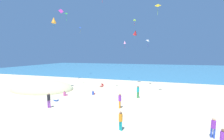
{
  "coord_description": "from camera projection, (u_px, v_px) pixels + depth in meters",
  "views": [
    {
      "loc": [
        5.94,
        -12.05,
        5.79
      ],
      "look_at": [
        0.0,
        8.18,
        3.55
      ],
      "focal_mm": 22.5,
      "sensor_mm": 36.0,
      "label": 1
    }
  ],
  "objects": [
    {
      "name": "kite_yellow",
      "position": [
        158.0,
        5.0,
        19.08
      ],
      "size": [
        0.69,
        0.56,
        1.55
      ],
      "rotation": [
        0.0,
        0.0,
        3.28
      ],
      "color": "yellow"
    },
    {
      "name": "cooler_box",
      "position": [
        56.0,
        100.0,
        17.79
      ],
      "size": [
        0.65,
        0.52,
        0.24
      ],
      "rotation": [
        0.0,
        0.0,
        2.87
      ],
      "color": "#2D56B7",
      "rests_on": "ground_plane"
    },
    {
      "name": "person_2",
      "position": [
        65.0,
        94.0,
        20.02
      ],
      "size": [
        0.56,
        0.67,
        0.75
      ],
      "rotation": [
        0.0,
        0.0,
        1.06
      ],
      "color": "#D8599E",
      "rests_on": "ground_plane"
    },
    {
      "name": "person_5",
      "position": [
        120.0,
        100.0,
        15.31
      ],
      "size": [
        0.35,
        0.35,
        1.63
      ],
      "rotation": [
        0.0,
        0.0,
        6.21
      ],
      "color": "orange",
      "rests_on": "ground_plane"
    },
    {
      "name": "kite_blue",
      "position": [
        80.0,
        27.0,
        38.68
      ],
      "size": [
        0.7,
        0.88,
        1.79
      ],
      "rotation": [
        0.0,
        0.0,
        4.81
      ],
      "color": "blue"
    },
    {
      "name": "kite_red",
      "position": [
        135.0,
        33.0,
        26.63
      ],
      "size": [
        1.15,
        1.32,
        1.53
      ],
      "rotation": [
        0.0,
        0.0,
        3.58
      ],
      "color": "red"
    },
    {
      "name": "person_1",
      "position": [
        93.0,
        93.0,
        20.63
      ],
      "size": [
        0.47,
        0.61,
        0.68
      ],
      "rotation": [
        0.0,
        0.0,
        1.19
      ],
      "color": "blue",
      "rests_on": "ground_plane"
    },
    {
      "name": "person_3",
      "position": [
        138.0,
        91.0,
        19.0
      ],
      "size": [
        0.47,
        0.47,
        1.67
      ],
      "rotation": [
        0.0,
        0.0,
        2.5
      ],
      "color": "green",
      "rests_on": "ground_plane"
    },
    {
      "name": "person_0",
      "position": [
        223.0,
        138.0,
        8.41
      ],
      "size": [
        0.34,
        0.34,
        1.42
      ],
      "rotation": [
        0.0,
        0.0,
        3.39
      ],
      "color": "green",
      "rests_on": "ground_plane"
    },
    {
      "name": "kite_green",
      "position": [
        66.0,
        13.0,
        24.95
      ],
      "size": [
        0.55,
        0.61,
        1.56
      ],
      "rotation": [
        0.0,
        0.0,
        4.32
      ],
      "color": "green"
    },
    {
      "name": "ground_plane",
      "position": [
        115.0,
        90.0,
        23.31
      ],
      "size": [
        120.0,
        120.0,
        0.0
      ],
      "primitive_type": "plane",
      "color": "beige"
    },
    {
      "name": "person_4",
      "position": [
        49.0,
        99.0,
        15.42
      ],
      "size": [
        0.41,
        0.41,
        1.69
      ],
      "rotation": [
        0.0,
        0.0,
        1.83
      ],
      "color": "purple",
      "rests_on": "ground_plane"
    },
    {
      "name": "kite_white",
      "position": [
        148.0,
        40.0,
        25.74
      ],
      "size": [
        0.69,
        0.84,
        1.48
      ],
      "rotation": [
        0.0,
        0.0,
        4.83
      ],
      "color": "white"
    },
    {
      "name": "dune_mound",
      "position": [
        43.0,
        89.0,
        24.16
      ],
      "size": [
        11.08,
        7.75,
        2.8
      ],
      "primitive_type": "ellipsoid",
      "color": "#C7C58E",
      "rests_on": "ground_plane"
    },
    {
      "name": "person_6",
      "position": [
        121.0,
        119.0,
        10.75
      ],
      "size": [
        0.42,
        0.42,
        1.52
      ],
      "rotation": [
        0.0,
        0.0,
        0.95
      ],
      "color": "#19ADB2",
      "rests_on": "ground_plane"
    },
    {
      "name": "kite_lime",
      "position": [
        135.0,
        20.0,
        25.87
      ],
      "size": [
        0.73,
        0.71,
        1.2
      ],
      "rotation": [
        0.0,
        0.0,
        2.45
      ],
      "color": "#99DB33"
    },
    {
      "name": "kite_orange",
      "position": [
        54.0,
        20.0,
        22.63
      ],
      "size": [
        0.88,
        0.92,
        1.53
      ],
      "rotation": [
        0.0,
        0.0,
        0.15
      ],
      "color": "orange"
    },
    {
      "name": "ocean_water",
      "position": [
        139.0,
        68.0,
        61.05
      ],
      "size": [
        120.0,
        60.0,
        0.05
      ],
      "primitive_type": "cube",
      "color": "teal",
      "rests_on": "ground_plane"
    },
    {
      "name": "beach_chair_far_right",
      "position": [
        102.0,
        85.0,
        25.77
      ],
      "size": [
        0.77,
        0.82,
        0.6
      ],
      "rotation": [
        0.0,
        0.0,
        4.24
      ],
      "color": "#D13D3D",
      "rests_on": "ground_plane"
    },
    {
      "name": "kite_magenta",
      "position": [
        61.0,
        11.0,
        29.54
      ],
      "size": [
        0.76,
        0.85,
        2.08
      ],
      "rotation": [
        0.0,
        0.0,
        0.46
      ],
      "color": "#DB3DA8"
    },
    {
      "name": "kite_pink",
      "position": [
        125.0,
        42.0,
        32.2
      ],
      "size": [
        0.81,
        0.8,
        1.63
      ],
      "rotation": [
        0.0,
        0.0,
        0.99
      ],
      "color": "pink"
    },
    {
      "name": "person_7",
      "position": [
        213.0,
        126.0,
        9.77
      ],
      "size": [
        0.39,
        0.39,
        1.46
      ],
      "rotation": [
        0.0,
        0.0,
        1.09
      ],
      "color": "blue",
      "rests_on": "ground_plane"
    }
  ]
}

